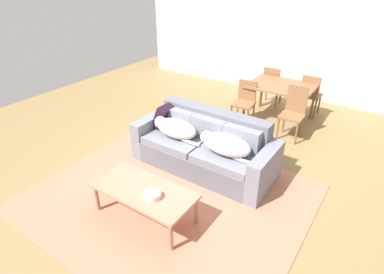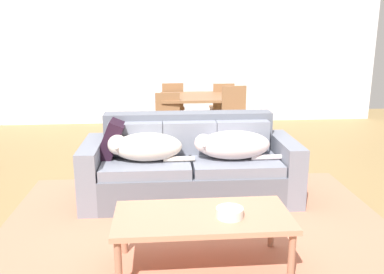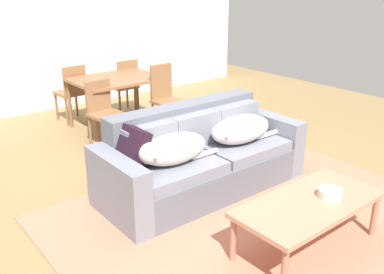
# 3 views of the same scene
# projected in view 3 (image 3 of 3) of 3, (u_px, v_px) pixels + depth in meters

# --- Properties ---
(ground_plane) EXTENTS (10.00, 10.00, 0.00)m
(ground_plane) POSITION_uv_depth(u_px,v_px,m) (207.00, 193.00, 4.51)
(ground_plane) COLOR olive
(back_partition) EXTENTS (8.00, 0.12, 2.70)m
(back_partition) POSITION_uv_depth(u_px,v_px,m) (46.00, 27.00, 6.94)
(back_partition) COLOR silver
(back_partition) RESTS_ON ground
(area_rug) EXTENTS (3.58, 3.10, 0.01)m
(area_rug) POSITION_uv_depth(u_px,v_px,m) (265.00, 223.00, 3.94)
(area_rug) COLOR #BB7358
(area_rug) RESTS_ON ground
(couch) EXTENTS (2.22, 0.91, 0.87)m
(couch) POSITION_uv_depth(u_px,v_px,m) (200.00, 158.00, 4.51)
(couch) COLOR slate
(couch) RESTS_ON ground
(dog_on_left_cushion) EXTENTS (0.86, 0.38, 0.28)m
(dog_on_left_cushion) POSITION_uv_depth(u_px,v_px,m) (172.00, 149.00, 4.03)
(dog_on_left_cushion) COLOR silver
(dog_on_left_cushion) RESTS_ON couch
(dog_on_right_cushion) EXTENTS (0.91, 0.39, 0.29)m
(dog_on_right_cushion) POSITION_uv_depth(u_px,v_px,m) (240.00, 129.00, 4.54)
(dog_on_right_cushion) COLOR silver
(dog_on_right_cushion) RESTS_ON couch
(throw_pillow_by_left_arm) EXTENTS (0.31, 0.41, 0.43)m
(throw_pillow_by_left_arm) POSITION_uv_depth(u_px,v_px,m) (129.00, 148.00, 3.97)
(throw_pillow_by_left_arm) COLOR black
(throw_pillow_by_left_arm) RESTS_ON couch
(coffee_table) EXTENTS (1.29, 0.61, 0.43)m
(coffee_table) POSITION_uv_depth(u_px,v_px,m) (309.00, 206.00, 3.47)
(coffee_table) COLOR tan
(coffee_table) RESTS_ON ground
(bowl_on_coffee_table) EXTENTS (0.20, 0.20, 0.07)m
(bowl_on_coffee_table) POSITION_uv_depth(u_px,v_px,m) (330.00, 193.00, 3.51)
(bowl_on_coffee_table) COLOR silver
(bowl_on_coffee_table) RESTS_ON coffee_table
(dining_table) EXTENTS (1.23, 0.95, 0.75)m
(dining_table) POSITION_uv_depth(u_px,v_px,m) (117.00, 82.00, 6.26)
(dining_table) COLOR #8B5F3D
(dining_table) RESTS_ON ground
(dining_chair_near_left) EXTENTS (0.43, 0.43, 0.86)m
(dining_chair_near_left) POSITION_uv_depth(u_px,v_px,m) (104.00, 110.00, 5.63)
(dining_chair_near_left) COLOR #8B5F3D
(dining_chair_near_left) RESTS_ON ground
(dining_chair_near_right) EXTENTS (0.41, 0.41, 0.96)m
(dining_chair_near_right) POSITION_uv_depth(u_px,v_px,m) (166.00, 95.00, 6.17)
(dining_chair_near_right) COLOR #8B5F3D
(dining_chair_near_right) RESTS_ON ground
(dining_chair_far_left) EXTENTS (0.42, 0.42, 0.88)m
(dining_chair_far_left) POSITION_uv_depth(u_px,v_px,m) (72.00, 90.00, 6.54)
(dining_chair_far_left) COLOR #8B5F3D
(dining_chair_far_left) RESTS_ON ground
(dining_chair_far_right) EXTENTS (0.40, 0.40, 0.88)m
(dining_chair_far_right) POSITION_uv_depth(u_px,v_px,m) (125.00, 84.00, 6.99)
(dining_chair_far_right) COLOR #8B5F3D
(dining_chair_far_right) RESTS_ON ground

